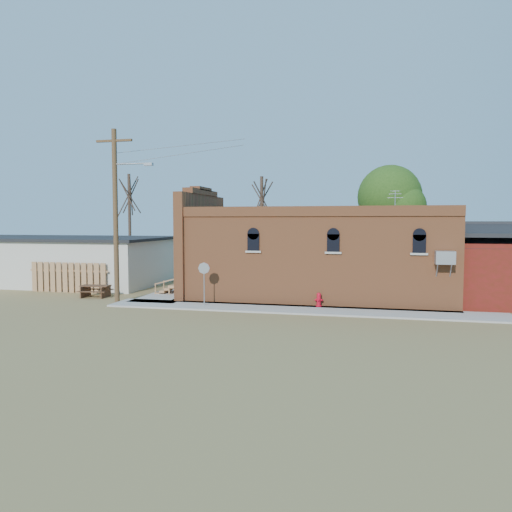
% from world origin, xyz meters
% --- Properties ---
extents(ground, '(120.00, 120.00, 0.00)m').
position_xyz_m(ground, '(0.00, 0.00, 0.00)').
color(ground, olive).
rests_on(ground, ground).
extents(sidewalk_south, '(19.00, 2.20, 0.08)m').
position_xyz_m(sidewalk_south, '(1.50, 0.90, 0.04)').
color(sidewalk_south, '#9E9991').
rests_on(sidewalk_south, ground).
extents(sidewalk_west, '(2.60, 10.00, 0.08)m').
position_xyz_m(sidewalk_west, '(-6.30, 6.00, 0.04)').
color(sidewalk_west, '#9E9991').
rests_on(sidewalk_west, ground).
extents(brick_bar, '(16.40, 7.97, 6.30)m').
position_xyz_m(brick_bar, '(1.64, 5.49, 2.34)').
color(brick_bar, '#B26036').
rests_on(brick_bar, ground).
extents(red_shed, '(5.40, 6.40, 4.30)m').
position_xyz_m(red_shed, '(11.50, 5.50, 2.27)').
color(red_shed, '#4F1C0D').
rests_on(red_shed, ground).
extents(storage_building, '(20.40, 8.40, 3.17)m').
position_xyz_m(storage_building, '(-19.00, 8.00, 1.60)').
color(storage_building, beige).
rests_on(storage_building, ground).
extents(wood_fence, '(5.20, 0.10, 1.80)m').
position_xyz_m(wood_fence, '(-12.80, 3.80, 0.90)').
color(wood_fence, '#9D6E47').
rests_on(wood_fence, ground).
extents(utility_pole, '(3.12, 0.26, 9.00)m').
position_xyz_m(utility_pole, '(-8.14, 1.20, 4.77)').
color(utility_pole, '#47321C').
rests_on(utility_pole, ground).
extents(tree_bare_near, '(2.80, 2.80, 7.65)m').
position_xyz_m(tree_bare_near, '(-3.00, 13.00, 5.96)').
color(tree_bare_near, '#4C382B').
rests_on(tree_bare_near, ground).
extents(tree_bare_far, '(2.80, 2.80, 8.16)m').
position_xyz_m(tree_bare_far, '(-14.00, 14.00, 6.36)').
color(tree_bare_far, '#4C382B').
rests_on(tree_bare_far, ground).
extents(tree_leafy, '(4.40, 4.40, 8.15)m').
position_xyz_m(tree_leafy, '(6.00, 13.50, 5.93)').
color(tree_leafy, '#4C382B').
rests_on(tree_leafy, ground).
extents(fire_hydrant, '(0.40, 0.40, 0.69)m').
position_xyz_m(fire_hydrant, '(2.34, 1.80, 0.42)').
color(fire_hydrant, red).
rests_on(fire_hydrant, sidewalk_south).
extents(stop_sign, '(0.58, 0.15, 2.14)m').
position_xyz_m(stop_sign, '(-3.26, 0.88, 1.73)').
color(stop_sign, '#97989D').
rests_on(stop_sign, sidewalk_south).
extents(trash_barrel, '(0.49, 0.49, 0.72)m').
position_xyz_m(trash_barrel, '(-5.30, 4.75, 0.44)').
color(trash_barrel, navy).
rests_on(trash_barrel, sidewalk_west).
extents(picnic_table, '(1.72, 1.36, 0.67)m').
position_xyz_m(picnic_table, '(-10.25, 2.53, 0.44)').
color(picnic_table, '#4B2F1E').
rests_on(picnic_table, ground).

